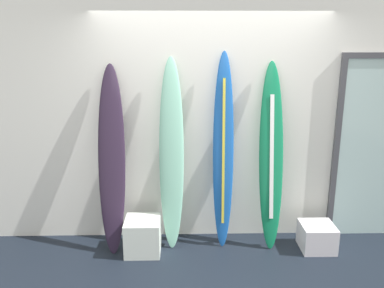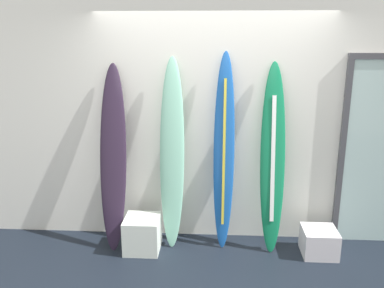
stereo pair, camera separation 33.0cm
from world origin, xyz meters
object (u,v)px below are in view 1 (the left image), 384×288
display_block_left (143,236)px  glass_door (381,145)px  surfboard_emerald (271,158)px  display_block_center (317,237)px  surfboard_charcoal (112,161)px  surfboard_cobalt (223,154)px  surfboard_seafoam (172,156)px

display_block_left → glass_door: 2.82m
surfboard_emerald → display_block_center: bearing=-16.9°
surfboard_emerald → display_block_left: bearing=-172.9°
surfboard_charcoal → display_block_center: (2.20, -0.12, -0.84)m
surfboard_cobalt → display_block_left: bearing=-167.0°
display_block_left → surfboard_charcoal: bearing=156.2°
display_block_left → surfboard_cobalt: bearing=13.0°
surfboard_charcoal → glass_door: 2.97m
display_block_left → display_block_center: bearing=0.5°
surfboard_cobalt → display_block_center: 1.37m
display_block_left → surfboard_emerald: bearing=7.1°
surfboard_cobalt → display_block_center: size_ratio=5.91×
surfboard_charcoal → glass_door: glass_door is taller
surfboard_seafoam → surfboard_emerald: bearing=-0.8°
surfboard_seafoam → surfboard_emerald: size_ratio=1.02×
surfboard_emerald → display_block_left: 1.60m
display_block_left → glass_door: size_ratio=0.18×
surfboard_seafoam → display_block_center: (1.57, -0.17, -0.87)m
surfboard_cobalt → display_block_center: surfboard_cobalt is taller
surfboard_charcoal → glass_door: bearing=4.3°
surfboard_charcoal → display_block_left: 0.86m
surfboard_emerald → glass_door: 1.29m
surfboard_charcoal → display_block_center: size_ratio=5.55×
display_block_left → display_block_center: size_ratio=1.04×
surfboard_charcoal → display_block_left: bearing=-23.8°
display_block_left → display_block_center: display_block_left is taller
surfboard_seafoam → display_block_center: size_ratio=5.76×
surfboard_cobalt → glass_door: (1.78, 0.16, 0.04)m
surfboard_seafoam → surfboard_emerald: surfboard_seafoam is taller
surfboard_seafoam → surfboard_cobalt: size_ratio=0.97×
surfboard_seafoam → display_block_center: 1.81m
surfboard_charcoal → surfboard_emerald: surfboard_emerald is taller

